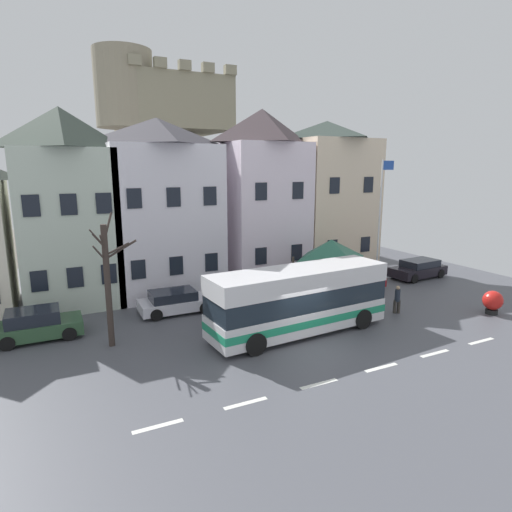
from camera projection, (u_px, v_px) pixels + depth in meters
The scene contains 18 objects.
ground_plane at pixel (309, 347), 19.10m from camera, with size 40.00×60.00×0.07m.
townhouse_01 at pixel (67, 208), 24.39m from camera, with size 5.16×5.52×11.15m.
townhouse_02 at pixel (160, 206), 27.28m from camera, with size 6.58×6.63×10.87m.
townhouse_03 at pixel (262, 197), 29.50m from camera, with size 5.37×5.07×11.69m.
townhouse_04 at pixel (325, 197), 32.59m from camera, with size 5.86×6.37×11.22m.
hilltop_castle at pixel (173, 177), 48.54m from camera, with size 38.21×38.21×19.09m.
transit_bus at pixel (299, 301), 20.40m from camera, with size 9.23×3.06×3.19m.
bus_shelter at pixel (331, 250), 25.70m from camera, with size 3.60×3.60×3.62m.
parked_car_00 at pixel (352, 281), 27.60m from camera, with size 4.38×2.21×1.31m.
parked_car_01 at pixel (37, 325), 19.85m from camera, with size 3.81×1.99×1.43m.
parked_car_02 at pixel (418, 269), 30.88m from camera, with size 4.38×2.24×1.31m.
parked_car_03 at pixel (176, 301), 23.50m from camera, with size 4.05×2.03×1.25m.
pedestrian_00 at pixel (352, 291), 24.78m from camera, with size 0.31×0.34×1.53m.
pedestrian_01 at pixel (397, 299), 23.33m from camera, with size 0.37×0.28×1.56m.
public_bench at pixel (292, 284), 27.64m from camera, with size 1.76×0.48×0.87m.
flagpole at pixel (380, 217), 27.00m from camera, with size 0.95×0.10×8.35m.
harbour_buoy at pixel (493, 301), 23.22m from camera, with size 1.05×1.05×1.30m.
bare_tree_00 at pixel (108, 281), 18.62m from camera, with size 1.97×1.35×5.93m.
Camera 1 is at (-9.99, -14.99, 7.90)m, focal length 29.91 mm.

